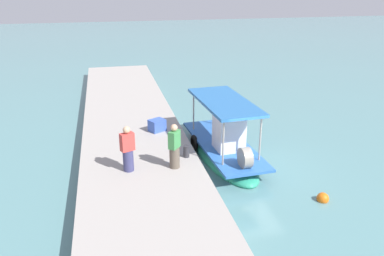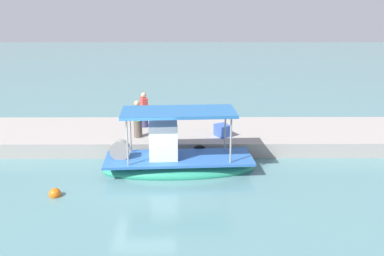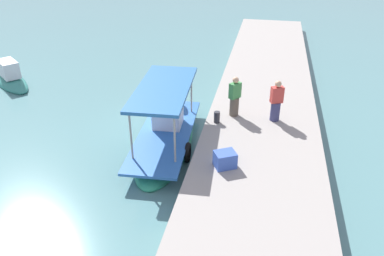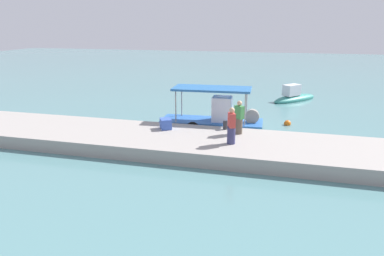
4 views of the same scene
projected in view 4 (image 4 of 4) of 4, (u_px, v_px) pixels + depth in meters
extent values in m
plane|color=slate|center=(236.00, 128.00, 21.82)|extent=(120.00, 120.00, 0.00)
cube|color=#9C968F|center=(223.00, 146.00, 17.65)|extent=(36.00, 4.52, 0.66)
ellipsoid|color=#289270|center=(211.00, 129.00, 21.45)|extent=(6.21, 2.34, 0.85)
cube|color=#2D62AC|center=(212.00, 121.00, 21.32)|extent=(5.97, 2.33, 0.10)
cube|color=silver|center=(222.00, 110.00, 21.01)|extent=(1.16, 1.15, 1.51)
cylinder|color=gray|center=(247.00, 105.00, 21.41)|extent=(0.07, 0.07, 1.90)
cylinder|color=gray|center=(245.00, 110.00, 19.99)|extent=(0.07, 0.07, 1.90)
cylinder|color=gray|center=(182.00, 102.00, 22.15)|extent=(0.07, 0.07, 1.90)
cylinder|color=gray|center=(176.00, 107.00, 20.74)|extent=(0.07, 0.07, 1.90)
cube|color=#2961A1|center=(212.00, 89.00, 20.79)|extent=(4.51, 2.17, 0.12)
torus|color=black|center=(193.00, 128.00, 20.58)|extent=(0.75, 0.22, 0.74)
cylinder|color=gray|center=(252.00, 116.00, 20.77)|extent=(0.82, 0.40, 0.80)
cylinder|color=navy|center=(231.00, 135.00, 16.89)|extent=(0.50, 0.50, 0.80)
cube|color=#C53D37|center=(232.00, 120.00, 16.69)|extent=(0.43, 0.55, 0.66)
sphere|color=tan|center=(232.00, 110.00, 16.56)|extent=(0.26, 0.26, 0.26)
cylinder|color=brown|center=(239.00, 126.00, 18.42)|extent=(0.53, 0.53, 0.79)
cube|color=#3D8847|center=(239.00, 112.00, 18.22)|extent=(0.54, 0.51, 0.65)
sphere|color=tan|center=(240.00, 103.00, 18.09)|extent=(0.26, 0.26, 0.26)
cylinder|color=#2D2D33|center=(225.00, 125.00, 19.22)|extent=(0.24, 0.24, 0.47)
cube|color=#395AB5|center=(166.00, 124.00, 19.30)|extent=(0.80, 0.86, 0.54)
sphere|color=orange|center=(287.00, 124.00, 22.52)|extent=(0.42, 0.42, 0.42)
ellipsoid|color=teal|center=(295.00, 99.00, 29.71)|extent=(3.98, 4.45, 0.70)
cube|color=silver|center=(292.00, 90.00, 29.23)|extent=(1.50, 1.58, 0.87)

